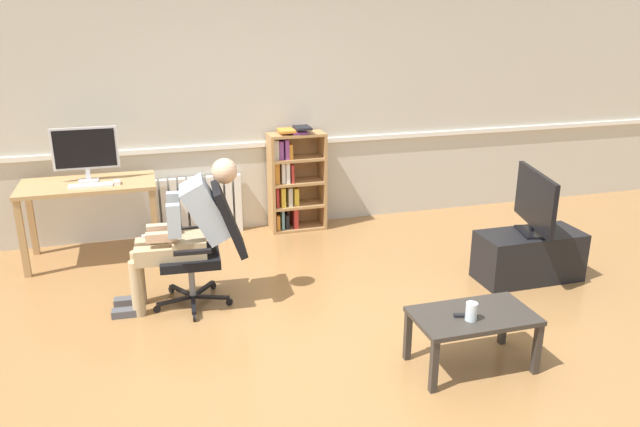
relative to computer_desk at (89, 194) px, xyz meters
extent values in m
plane|color=olive|center=(1.72, -2.15, -0.65)|extent=(18.00, 18.00, 0.00)
cube|color=beige|center=(1.72, 0.50, 0.70)|extent=(12.00, 0.10, 2.70)
cube|color=white|center=(1.72, 0.44, 0.27)|extent=(12.00, 0.03, 0.05)
cube|color=tan|center=(-0.57, -0.28, -0.29)|extent=(0.06, 0.06, 0.72)
cube|color=tan|center=(0.57, -0.28, -0.29)|extent=(0.06, 0.06, 0.72)
cube|color=tan|center=(0.57, 0.28, -0.29)|extent=(0.06, 0.06, 0.72)
cube|color=tan|center=(-0.57, 0.28, -0.29)|extent=(0.06, 0.06, 0.72)
cube|color=tan|center=(0.00, 0.00, 0.09)|extent=(1.21, 0.64, 0.04)
cube|color=silver|center=(0.01, 0.06, 0.12)|extent=(0.18, 0.14, 0.01)
cube|color=silver|center=(0.01, 0.08, 0.17)|extent=(0.04, 0.02, 0.10)
cube|color=silver|center=(0.01, 0.08, 0.42)|extent=(0.59, 0.02, 0.39)
cube|color=black|center=(0.01, 0.07, 0.42)|extent=(0.54, 0.00, 0.35)
cube|color=white|center=(0.04, -0.14, 0.12)|extent=(0.38, 0.12, 0.02)
cube|color=white|center=(0.27, -0.12, 0.13)|extent=(0.06, 0.10, 0.03)
cube|color=#AD7F4C|center=(1.79, 0.27, -0.12)|extent=(0.03, 0.28, 1.05)
cube|color=#AD7F4C|center=(2.35, 0.27, -0.12)|extent=(0.03, 0.28, 1.05)
cube|color=#AD7F4C|center=(2.07, 0.41, -0.12)|extent=(0.56, 0.02, 1.05)
cube|color=#AD7F4C|center=(2.07, 0.27, -0.63)|extent=(0.53, 0.28, 0.03)
cube|color=#AD7F4C|center=(2.07, 0.27, -0.37)|extent=(0.53, 0.28, 0.03)
cube|color=#AD7F4C|center=(2.07, 0.27, -0.12)|extent=(0.53, 0.28, 0.03)
cube|color=#AD7F4C|center=(2.07, 0.27, 0.14)|extent=(0.53, 0.28, 0.03)
cube|color=#AD7F4C|center=(2.07, 0.27, 0.39)|extent=(0.53, 0.28, 0.03)
cube|color=orange|center=(1.84, 0.26, -0.54)|extent=(0.03, 0.19, 0.16)
cube|color=red|center=(1.84, 0.27, -0.26)|extent=(0.03, 0.19, 0.21)
cube|color=orange|center=(1.84, 0.26, 0.01)|extent=(0.05, 0.19, 0.24)
cube|color=beige|center=(1.84, 0.27, 0.26)|extent=(0.05, 0.19, 0.21)
cube|color=#6699A3|center=(1.89, 0.27, -0.51)|extent=(0.03, 0.19, 0.22)
cube|color=gold|center=(1.90, 0.26, -0.26)|extent=(0.05, 0.19, 0.21)
cube|color=white|center=(1.91, 0.27, 0.01)|extent=(0.04, 0.19, 0.23)
cube|color=#89428E|center=(1.89, 0.27, 0.25)|extent=(0.05, 0.19, 0.19)
cube|color=black|center=(1.95, 0.29, -0.54)|extent=(0.03, 0.19, 0.15)
cube|color=beige|center=(1.98, 0.26, -0.26)|extent=(0.04, 0.19, 0.20)
cube|color=white|center=(1.95, 0.26, 0.01)|extent=(0.04, 0.19, 0.23)
cube|color=#89428E|center=(1.95, 0.26, 0.26)|extent=(0.04, 0.19, 0.21)
cube|color=red|center=(2.04, 0.26, -0.51)|extent=(0.05, 0.19, 0.22)
cube|color=gold|center=(2.05, 0.28, -0.27)|extent=(0.05, 0.19, 0.18)
cube|color=red|center=(2.00, 0.26, -0.01)|extent=(0.03, 0.19, 0.20)
cube|color=orange|center=(1.99, 0.27, 0.23)|extent=(0.04, 0.19, 0.15)
cube|color=#89428E|center=(2.09, 0.26, 0.42)|extent=(0.16, 0.22, 0.02)
cube|color=orange|center=(1.96, 0.25, 0.44)|extent=(0.16, 0.22, 0.02)
cube|color=black|center=(2.13, 0.23, 0.47)|extent=(0.16, 0.22, 0.02)
cube|color=white|center=(0.59, 0.39, -0.33)|extent=(0.07, 0.08, 0.63)
cube|color=white|center=(0.69, 0.39, -0.33)|extent=(0.07, 0.08, 0.63)
cube|color=white|center=(0.78, 0.39, -0.33)|extent=(0.07, 0.08, 0.63)
cube|color=white|center=(0.88, 0.39, -0.33)|extent=(0.07, 0.08, 0.63)
cube|color=white|center=(0.97, 0.39, -0.33)|extent=(0.07, 0.08, 0.63)
cube|color=white|center=(1.07, 0.39, -0.33)|extent=(0.07, 0.08, 0.63)
cube|color=white|center=(1.16, 0.39, -0.33)|extent=(0.07, 0.08, 0.63)
cube|color=white|center=(1.26, 0.39, -0.33)|extent=(0.07, 0.08, 0.63)
cube|color=white|center=(1.35, 0.39, -0.33)|extent=(0.07, 0.08, 0.63)
cube|color=white|center=(1.45, 0.39, -0.33)|extent=(0.07, 0.08, 0.63)
cube|color=black|center=(0.80, -1.38, -0.58)|extent=(0.05, 0.30, 0.02)
cylinder|color=black|center=(0.79, -1.53, -0.62)|extent=(0.03, 0.06, 0.06)
cube|color=black|center=(0.95, -1.29, -0.58)|extent=(0.29, 0.14, 0.02)
cylinder|color=black|center=(1.09, -1.34, -0.62)|extent=(0.06, 0.04, 0.06)
cube|color=black|center=(0.90, -1.12, -0.58)|extent=(0.22, 0.25, 0.02)
cylinder|color=black|center=(1.00, -1.00, -0.62)|extent=(0.05, 0.06, 0.06)
cube|color=black|center=(0.73, -1.11, -0.58)|extent=(0.19, 0.27, 0.02)
cylinder|color=black|center=(0.65, -0.98, -0.62)|extent=(0.05, 0.06, 0.06)
cube|color=black|center=(0.66, -1.27, -0.58)|extent=(0.30, 0.11, 0.02)
cylinder|color=black|center=(0.52, -1.31, -0.62)|extent=(0.06, 0.04, 0.06)
cylinder|color=gray|center=(0.81, -1.23, -0.42)|extent=(0.05, 0.05, 0.30)
cube|color=black|center=(0.81, -1.23, -0.23)|extent=(0.49, 0.49, 0.07)
cube|color=black|center=(1.13, -1.25, 0.06)|extent=(0.27, 0.45, 0.55)
cube|color=black|center=(0.84, -0.97, -0.09)|extent=(0.28, 0.06, 0.03)
cube|color=black|center=(0.81, -1.49, -0.09)|extent=(0.28, 0.06, 0.03)
cube|color=tan|center=(0.81, -1.23, -0.13)|extent=(0.28, 0.36, 0.14)
cube|color=#A3B2C1|center=(0.96, -1.24, 0.15)|extent=(0.42, 0.36, 0.52)
sphere|color=#D6A884|center=(1.11, -1.25, 0.46)|extent=(0.20, 0.20, 0.20)
cube|color=white|center=(0.53, -1.21, -0.03)|extent=(0.15, 0.05, 0.02)
cube|color=tan|center=(0.61, -1.12, -0.16)|extent=(0.43, 0.16, 0.13)
cylinder|color=tan|center=(0.40, -1.11, -0.42)|extent=(0.10, 0.10, 0.46)
cube|color=#4C4C51|center=(0.30, -1.10, -0.62)|extent=(0.23, 0.10, 0.06)
cube|color=tan|center=(0.59, -1.32, -0.16)|extent=(0.43, 0.16, 0.13)
cylinder|color=tan|center=(0.38, -1.31, -0.42)|extent=(0.10, 0.10, 0.46)
cube|color=#4C4C51|center=(0.29, -1.30, -0.62)|extent=(0.23, 0.10, 0.06)
cube|color=#A3B2C1|center=(0.72, -1.07, 0.13)|extent=(0.10, 0.09, 0.26)
cube|color=#D6A884|center=(0.61, -1.12, -0.01)|extent=(0.24, 0.08, 0.07)
cube|color=#A3B2C1|center=(0.70, -1.39, 0.13)|extent=(0.10, 0.09, 0.26)
cube|color=#D6A884|center=(0.60, -1.32, -0.01)|extent=(0.24, 0.08, 0.07)
cube|color=black|center=(3.71, -1.57, -0.43)|extent=(0.91, 0.41, 0.43)
cube|color=black|center=(3.71, -1.57, -0.20)|extent=(0.27, 0.36, 0.02)
cylinder|color=black|center=(3.71, -1.57, -0.17)|extent=(0.04, 0.04, 0.05)
cube|color=black|center=(3.71, -1.57, 0.10)|extent=(0.23, 0.80, 0.48)
cube|color=#9EBCF4|center=(3.73, -1.57, 0.10)|extent=(0.18, 0.74, 0.44)
cube|color=#332D28|center=(2.14, -2.88, -0.47)|extent=(0.04, 0.04, 0.36)
cube|color=#332D28|center=(2.89, -2.88, -0.47)|extent=(0.04, 0.04, 0.36)
cube|color=#332D28|center=(2.89, -2.48, -0.47)|extent=(0.04, 0.04, 0.36)
cube|color=#332D28|center=(2.14, -2.48, -0.47)|extent=(0.04, 0.04, 0.36)
cube|color=#332D28|center=(2.51, -2.68, -0.27)|extent=(0.80, 0.46, 0.03)
cylinder|color=silver|center=(2.45, -2.75, -0.19)|extent=(0.08, 0.08, 0.12)
cube|color=black|center=(2.44, -2.70, -0.24)|extent=(0.15, 0.08, 0.02)
camera|label=1|loc=(0.53, -5.87, 1.67)|focal=34.54mm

